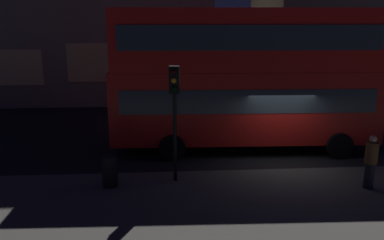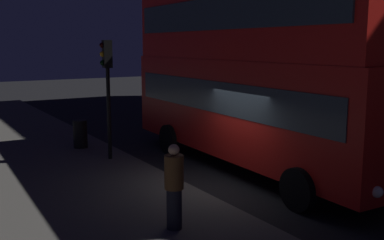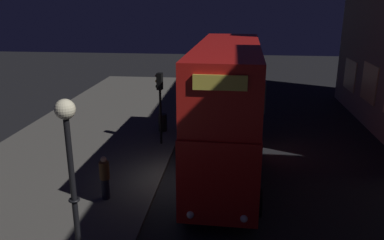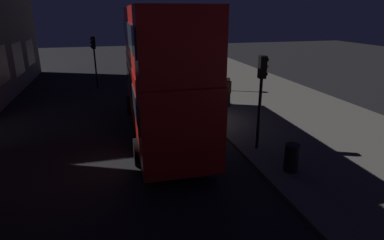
{
  "view_description": "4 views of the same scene",
  "coord_description": "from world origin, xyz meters",
  "px_view_note": "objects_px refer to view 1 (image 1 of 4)",
  "views": [
    {
      "loc": [
        -4.33,
        -14.16,
        5.42
      ],
      "look_at": [
        -3.38,
        -0.3,
        1.81
      ],
      "focal_mm": 38.36,
      "sensor_mm": 36.0,
      "label": 1
    },
    {
      "loc": [
        9.58,
        -6.85,
        3.74
      ],
      "look_at": [
        -2.25,
        0.38,
        1.45
      ],
      "focal_mm": 42.98,
      "sensor_mm": 36.0,
      "label": 2
    },
    {
      "loc": [
        14.66,
        2.03,
        7.33
      ],
      "look_at": [
        -3.29,
        0.09,
        1.7
      ],
      "focal_mm": 35.94,
      "sensor_mm": 36.0,
      "label": 3
    },
    {
      "loc": [
        -14.89,
        4.01,
        5.44
      ],
      "look_at": [
        -3.07,
        0.88,
        1.24
      ],
      "focal_mm": 29.67,
      "sensor_mm": 36.0,
      "label": 4
    }
  ],
  "objects_px": {
    "pedestrian": "(371,161)",
    "litter_bin": "(110,171)",
    "double_decker_bus": "(244,73)",
    "traffic_light_near_kerb": "(174,100)"
  },
  "relations": [
    {
      "from": "pedestrian",
      "to": "litter_bin",
      "type": "distance_m",
      "value": 8.13
    },
    {
      "from": "double_decker_bus",
      "to": "pedestrian",
      "type": "xyz_separation_m",
      "value": [
        3.16,
        -4.44,
        -2.13
      ]
    },
    {
      "from": "traffic_light_near_kerb",
      "to": "pedestrian",
      "type": "height_order",
      "value": "traffic_light_near_kerb"
    },
    {
      "from": "double_decker_bus",
      "to": "litter_bin",
      "type": "bearing_deg",
      "value": -141.35
    },
    {
      "from": "litter_bin",
      "to": "double_decker_bus",
      "type": "bearing_deg",
      "value": 37.06
    },
    {
      "from": "double_decker_bus",
      "to": "pedestrian",
      "type": "bearing_deg",
      "value": -52.96
    },
    {
      "from": "traffic_light_near_kerb",
      "to": "pedestrian",
      "type": "bearing_deg",
      "value": -1.7
    },
    {
      "from": "double_decker_bus",
      "to": "litter_bin",
      "type": "height_order",
      "value": "double_decker_bus"
    },
    {
      "from": "traffic_light_near_kerb",
      "to": "pedestrian",
      "type": "distance_m",
      "value": 6.37
    },
    {
      "from": "double_decker_bus",
      "to": "pedestrian",
      "type": "relative_size",
      "value": 6.2
    }
  ]
}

